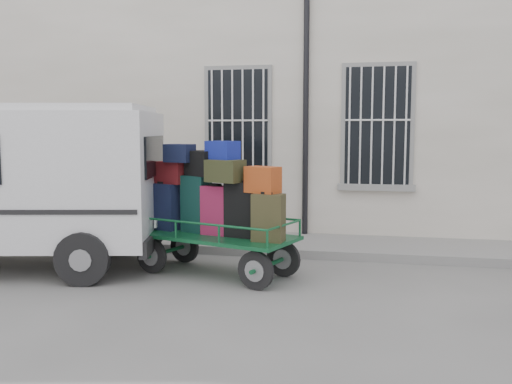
{
  "coord_description": "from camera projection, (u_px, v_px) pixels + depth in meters",
  "views": [
    {
      "loc": [
        2.24,
        -8.07,
        2.18
      ],
      "look_at": [
        0.37,
        1.0,
        1.17
      ],
      "focal_mm": 40.0,
      "sensor_mm": 36.0,
      "label": 1
    }
  ],
  "objects": [
    {
      "name": "ground",
      "position": [
        218.0,
        276.0,
        8.54
      ],
      "size": [
        80.0,
        80.0,
        0.0
      ],
      "primitive_type": "plane",
      "color": "slate",
      "rests_on": "ground"
    },
    {
      "name": "building",
      "position": [
        279.0,
        95.0,
        13.57
      ],
      "size": [
        24.0,
        5.15,
        6.0
      ],
      "color": "beige",
      "rests_on": "ground"
    },
    {
      "name": "sidewalk",
      "position": [
        250.0,
        243.0,
        10.67
      ],
      "size": [
        24.0,
        1.7,
        0.15
      ],
      "primitive_type": "cube",
      "color": "gray",
      "rests_on": "ground"
    },
    {
      "name": "luggage_cart",
      "position": [
        213.0,
        207.0,
        8.51
      ],
      "size": [
        2.83,
        1.77,
        2.01
      ],
      "rotation": [
        0.0,
        0.0,
        -0.32
      ],
      "color": "black",
      "rests_on": "ground"
    }
  ]
}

